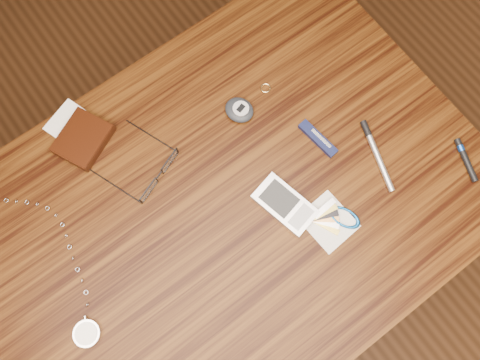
{
  "coord_description": "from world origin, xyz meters",
  "views": [
    {
      "loc": [
        -0.07,
        -0.17,
        1.6
      ],
      "look_at": [
        0.07,
        0.02,
        0.76
      ],
      "focal_mm": 35.0,
      "sensor_mm": 36.0,
      "label": 1
    }
  ],
  "objects_px": {
    "desk": "(220,220)",
    "notepad_keys": "(336,219)",
    "wallet_and_card": "(83,139)",
    "silver_pen": "(375,150)",
    "pedometer": "(239,110)",
    "pda_phone": "(285,205)",
    "pocket_watch": "(84,326)",
    "eyeglasses": "(156,174)",
    "pocket_knife": "(318,139)"
  },
  "relations": [
    {
      "from": "notepad_keys",
      "to": "pocket_knife",
      "type": "distance_m",
      "value": 0.16
    },
    {
      "from": "pocket_watch",
      "to": "pedometer",
      "type": "relative_size",
      "value": 5.02
    },
    {
      "from": "desk",
      "to": "notepad_keys",
      "type": "relative_size",
      "value": 9.59
    },
    {
      "from": "eyeglasses",
      "to": "pda_phone",
      "type": "height_order",
      "value": "eyeglasses"
    },
    {
      "from": "desk",
      "to": "pocket_watch",
      "type": "relative_size",
      "value": 2.85
    },
    {
      "from": "wallet_and_card",
      "to": "pocket_knife",
      "type": "relative_size",
      "value": 1.72
    },
    {
      "from": "wallet_and_card",
      "to": "pedometer",
      "type": "relative_size",
      "value": 2.22
    },
    {
      "from": "pedometer",
      "to": "silver_pen",
      "type": "xyz_separation_m",
      "value": [
        0.16,
        -0.22,
        -0.0
      ]
    },
    {
      "from": "pda_phone",
      "to": "silver_pen",
      "type": "relative_size",
      "value": 0.88
    },
    {
      "from": "pda_phone",
      "to": "silver_pen",
      "type": "distance_m",
      "value": 0.21
    },
    {
      "from": "wallet_and_card",
      "to": "silver_pen",
      "type": "height_order",
      "value": "wallet_and_card"
    },
    {
      "from": "eyeglasses",
      "to": "notepad_keys",
      "type": "distance_m",
      "value": 0.34
    },
    {
      "from": "eyeglasses",
      "to": "silver_pen",
      "type": "bearing_deg",
      "value": -29.83
    },
    {
      "from": "wallet_and_card",
      "to": "pda_phone",
      "type": "height_order",
      "value": "wallet_and_card"
    },
    {
      "from": "eyeglasses",
      "to": "pedometer",
      "type": "xyz_separation_m",
      "value": [
        0.2,
        0.01,
        -0.0
      ]
    },
    {
      "from": "pda_phone",
      "to": "pedometer",
      "type": "distance_m",
      "value": 0.21
    },
    {
      "from": "wallet_and_card",
      "to": "notepad_keys",
      "type": "xyz_separation_m",
      "value": [
        0.29,
        -0.41,
        -0.01
      ]
    },
    {
      "from": "desk",
      "to": "eyeglasses",
      "type": "xyz_separation_m",
      "value": [
        -0.05,
        0.12,
        0.11
      ]
    },
    {
      "from": "pedometer",
      "to": "wallet_and_card",
      "type": "bearing_deg",
      "value": 154.7
    },
    {
      "from": "pocket_knife",
      "to": "pda_phone",
      "type": "bearing_deg",
      "value": -153.87
    },
    {
      "from": "pedometer",
      "to": "notepad_keys",
      "type": "bearing_deg",
      "value": -86.92
    },
    {
      "from": "pda_phone",
      "to": "silver_pen",
      "type": "bearing_deg",
      "value": -5.17
    },
    {
      "from": "desk",
      "to": "notepad_keys",
      "type": "xyz_separation_m",
      "value": [
        0.16,
        -0.14,
        0.11
      ]
    },
    {
      "from": "pocket_knife",
      "to": "silver_pen",
      "type": "distance_m",
      "value": 0.11
    },
    {
      "from": "pocket_watch",
      "to": "pedometer",
      "type": "distance_m",
      "value": 0.49
    },
    {
      "from": "desk",
      "to": "pda_phone",
      "type": "bearing_deg",
      "value": -32.18
    },
    {
      "from": "desk",
      "to": "notepad_keys",
      "type": "height_order",
      "value": "notepad_keys"
    },
    {
      "from": "notepad_keys",
      "to": "wallet_and_card",
      "type": "bearing_deg",
      "value": 125.55
    },
    {
      "from": "silver_pen",
      "to": "eyeglasses",
      "type": "bearing_deg",
      "value": 150.17
    },
    {
      "from": "wallet_and_card",
      "to": "silver_pen",
      "type": "distance_m",
      "value": 0.56
    },
    {
      "from": "notepad_keys",
      "to": "eyeglasses",
      "type": "bearing_deg",
      "value": 129.32
    },
    {
      "from": "silver_pen",
      "to": "wallet_and_card",
      "type": "bearing_deg",
      "value": 141.25
    },
    {
      "from": "eyeglasses",
      "to": "notepad_keys",
      "type": "relative_size",
      "value": 1.52
    },
    {
      "from": "eyeglasses",
      "to": "pocket_watch",
      "type": "relative_size",
      "value": 0.45
    },
    {
      "from": "pocket_watch",
      "to": "silver_pen",
      "type": "xyz_separation_m",
      "value": [
        0.62,
        -0.06,
        -0.0
      ]
    },
    {
      "from": "notepad_keys",
      "to": "silver_pen",
      "type": "relative_size",
      "value": 0.73
    },
    {
      "from": "desk",
      "to": "pocket_knife",
      "type": "distance_m",
      "value": 0.26
    },
    {
      "from": "pocket_watch",
      "to": "notepad_keys",
      "type": "xyz_separation_m",
      "value": [
        0.47,
        -0.11,
        -0.0
      ]
    },
    {
      "from": "pda_phone",
      "to": "pocket_watch",
      "type": "bearing_deg",
      "value": 174.79
    },
    {
      "from": "pedometer",
      "to": "silver_pen",
      "type": "relative_size",
      "value": 0.49
    },
    {
      "from": "pedometer",
      "to": "eyeglasses",
      "type": "bearing_deg",
      "value": -176.69
    },
    {
      "from": "desk",
      "to": "silver_pen",
      "type": "bearing_deg",
      "value": -15.26
    },
    {
      "from": "desk",
      "to": "pedometer",
      "type": "distance_m",
      "value": 0.23
    },
    {
      "from": "eyeglasses",
      "to": "wallet_and_card",
      "type": "bearing_deg",
      "value": 117.48
    },
    {
      "from": "pocket_watch",
      "to": "pedometer",
      "type": "bearing_deg",
      "value": 19.76
    },
    {
      "from": "pedometer",
      "to": "notepad_keys",
      "type": "distance_m",
      "value": 0.28
    },
    {
      "from": "pda_phone",
      "to": "pocket_knife",
      "type": "relative_size",
      "value": 1.39
    },
    {
      "from": "pocket_watch",
      "to": "silver_pen",
      "type": "bearing_deg",
      "value": -5.2
    },
    {
      "from": "eyeglasses",
      "to": "pocket_knife",
      "type": "bearing_deg",
      "value": -23.3
    },
    {
      "from": "pocket_watch",
      "to": "silver_pen",
      "type": "relative_size",
      "value": 2.46
    }
  ]
}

